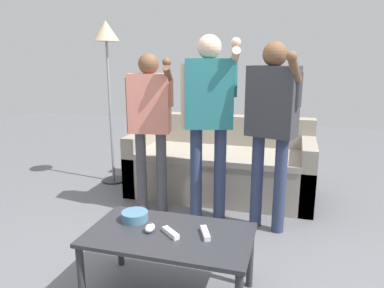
{
  "coord_description": "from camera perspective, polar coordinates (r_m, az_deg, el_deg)",
  "views": [
    {
      "loc": [
        0.57,
        -2.11,
        1.47
      ],
      "look_at": [
        -0.13,
        0.34,
        0.85
      ],
      "focal_mm": 33.68,
      "sensor_mm": 36.0,
      "label": 1
    }
  ],
  "objects": [
    {
      "name": "snack_bowl",
      "position": [
        2.39,
        -9.04,
        -11.22
      ],
      "size": [
        0.17,
        0.17,
        0.06
      ],
      "primitive_type": "cylinder",
      "color": "teal",
      "rests_on": "coffee_table"
    },
    {
      "name": "game_remote_nunchuk",
      "position": [
        2.25,
        -6.68,
        -13.05
      ],
      "size": [
        0.06,
        0.09,
        0.05
      ],
      "color": "white",
      "rests_on": "coffee_table"
    },
    {
      "name": "floor_lamp",
      "position": [
        4.24,
        -13.35,
        14.67
      ],
      "size": [
        0.29,
        0.29,
        1.85
      ],
      "color": "#2D2D33",
      "rests_on": "ground"
    },
    {
      "name": "player_right",
      "position": [
        3.01,
        12.51,
        4.36
      ],
      "size": [
        0.45,
        0.44,
        1.59
      ],
      "color": "#2D3856",
      "rests_on": "ground"
    },
    {
      "name": "ground_plane",
      "position": [
        2.64,
        0.67,
        -20.18
      ],
      "size": [
        12.0,
        12.0,
        0.0
      ],
      "primitive_type": "plane",
      "color": "slate"
    },
    {
      "name": "coffee_table",
      "position": [
        2.26,
        -3.6,
        -15.09
      ],
      "size": [
        0.99,
        0.56,
        0.44
      ],
      "color": "#2D2D33",
      "rests_on": "ground"
    },
    {
      "name": "player_left",
      "position": [
        3.34,
        -6.68,
        4.55
      ],
      "size": [
        0.47,
        0.29,
        1.5
      ],
      "color": "#47474C",
      "rests_on": "ground"
    },
    {
      "name": "game_remote_wand_near",
      "position": [
        2.2,
        -3.39,
        -13.87
      ],
      "size": [
        0.13,
        0.12,
        0.03
      ],
      "color": "white",
      "rests_on": "coffee_table"
    },
    {
      "name": "game_remote_wand_far",
      "position": [
        2.19,
        2.12,
        -13.92
      ],
      "size": [
        0.1,
        0.16,
        0.03
      ],
      "color": "white",
      "rests_on": "coffee_table"
    },
    {
      "name": "couch",
      "position": [
        3.95,
        4.61,
        -3.56
      ],
      "size": [
        1.93,
        0.85,
        0.82
      ],
      "color": "#9E9384",
      "rests_on": "ground"
    },
    {
      "name": "player_center",
      "position": [
        3.13,
        2.68,
        5.78
      ],
      "size": [
        0.52,
        0.32,
        1.65
      ],
      "color": "#2D3856",
      "rests_on": "ground"
    }
  ]
}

